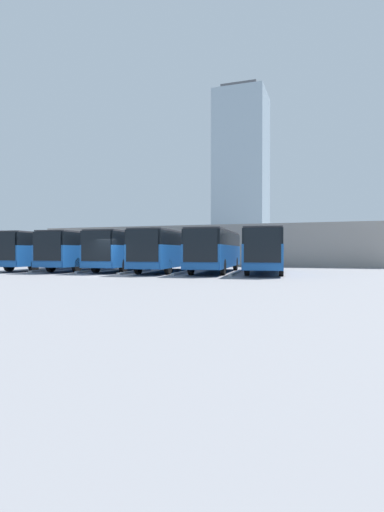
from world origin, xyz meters
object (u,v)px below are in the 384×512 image
at_px(bus_3, 128,249).
at_px(bus_1, 216,249).
at_px(bus_0, 266,249).
at_px(bus_4, 86,249).
at_px(bus_2, 167,249).
at_px(bus_5, 47,250).

bearing_deg(bus_3, bus_1, 172.57).
distance_m(bus_0, bus_3, 11.64).
height_order(bus_0, bus_4, same).
xyz_separation_m(bus_0, bus_4, (15.52, 0.46, 0.00)).
relative_size(bus_0, bus_2, 1.00).
height_order(bus_0, bus_2, same).
xyz_separation_m(bus_0, bus_2, (7.76, 0.70, 0.00)).
relative_size(bus_0, bus_1, 1.00).
bearing_deg(bus_4, bus_0, 175.45).
relative_size(bus_0, bus_5, 1.00).
bearing_deg(bus_2, bus_3, -14.62).
xyz_separation_m(bus_2, bus_5, (11.64, 0.02, 0.00)).
distance_m(bus_0, bus_2, 7.79).
distance_m(bus_4, bus_5, 3.89).
relative_size(bus_0, bus_3, 1.00).
xyz_separation_m(bus_0, bus_3, (11.64, 0.13, 0.00)).
bearing_deg(bus_5, bus_1, 175.34).
height_order(bus_3, bus_4, same).
bearing_deg(bus_0, bus_3, -5.63).
height_order(bus_2, bus_4, same).
bearing_deg(bus_0, bus_5, -4.13).
distance_m(bus_1, bus_4, 11.64).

